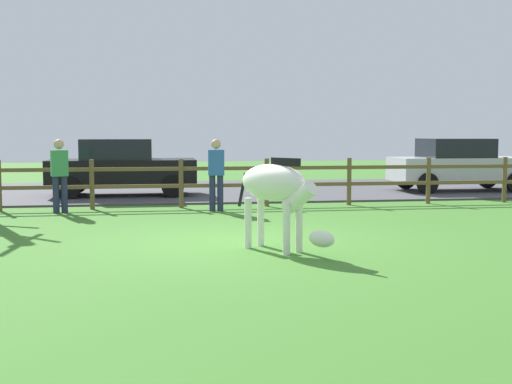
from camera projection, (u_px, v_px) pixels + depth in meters
ground_plane at (234, 241)px, 10.76m from camera, size 60.00×60.00×0.00m
parking_asphalt at (198, 191)px, 19.91m from camera, size 28.00×7.40×0.05m
paddock_fence at (181, 180)px, 15.52m from camera, size 20.78×0.11×1.16m
zebra at (277, 190)px, 9.82m from camera, size 1.34×1.64×1.41m
parked_car_silver at (458, 164)px, 19.56m from camera, size 4.02×1.91×1.56m
parked_car_black at (121, 167)px, 18.09m from camera, size 4.01×1.90×1.56m
visitor_left_of_tree at (60, 172)px, 14.49m from camera, size 0.41×0.31×1.64m
visitor_right_of_tree at (216, 171)px, 14.81m from camera, size 0.37×0.24×1.64m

